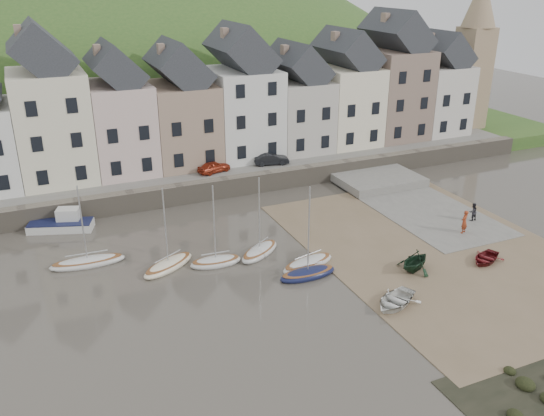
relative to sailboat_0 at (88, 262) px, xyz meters
name	(u,v)px	position (x,y,z in m)	size (l,w,h in m)	color
ground	(307,279)	(13.54, -8.16, -0.26)	(160.00, 160.00, 0.00)	#403A32
quay_land	(182,147)	(13.54, 23.84, 0.49)	(90.00, 30.00, 1.50)	#325622
quay_street	(213,170)	(13.54, 12.34, 1.29)	(70.00, 7.00, 0.10)	slate
seawall	(225,187)	(13.54, 8.84, 0.64)	(70.00, 1.20, 1.80)	slate
beach	(436,249)	(24.54, -8.16, -0.23)	(18.00, 26.00, 0.06)	brown
slipway	(414,204)	(28.54, -0.16, -0.20)	(8.00, 18.00, 0.12)	slate
hillside	(115,214)	(8.54, 51.84, -18.25)	(134.40, 84.00, 84.00)	#325622
townhouse_terrace	(216,103)	(15.30, 15.84, 7.07)	(61.05, 8.00, 13.93)	silver
church_spire	(475,48)	(48.09, 15.84, 10.80)	(4.00, 4.00, 18.00)	#997F60
sailboat_0	(88,262)	(0.00, 0.00, 0.00)	(5.38, 1.77, 6.32)	silver
sailboat_1	(216,261)	(8.45, -3.66, 0.01)	(3.84, 1.80, 6.32)	silver
sailboat_2	(168,265)	(5.20, -2.80, 0.00)	(4.65, 3.59, 6.32)	beige
sailboat_3	(260,251)	(11.96, -3.44, 0.01)	(4.25, 3.54, 6.32)	silver
sailboat_4	(308,263)	(14.40, -6.55, 0.00)	(4.64, 2.52, 6.32)	silver
sailboat_5	(308,273)	(13.71, -7.88, 0.01)	(4.23, 1.58, 6.32)	#13193D
motorboat_2	(63,223)	(-1.07, 7.11, 0.32)	(5.37, 3.27, 1.70)	silver
rowboat_white	(395,300)	(17.04, -13.42, 0.16)	(2.51, 3.51, 0.73)	white
rowboat_green	(415,260)	(20.96, -10.17, 0.57)	(2.51, 2.91, 1.53)	black
rowboat_red	(485,258)	(26.45, -11.23, 0.10)	(2.08, 2.91, 0.60)	maroon
person_red	(464,222)	(28.30, -6.76, 0.82)	(0.70, 0.46, 1.92)	maroon
person_dark	(473,212)	(30.68, -5.12, 0.64)	(0.75, 0.59, 1.55)	#242228
car_left	(214,167)	(13.38, 11.34, 1.90)	(1.32, 3.27, 1.11)	#9B2C16
car_right	(271,159)	(19.42, 11.34, 1.92)	(1.22, 3.49, 1.15)	black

